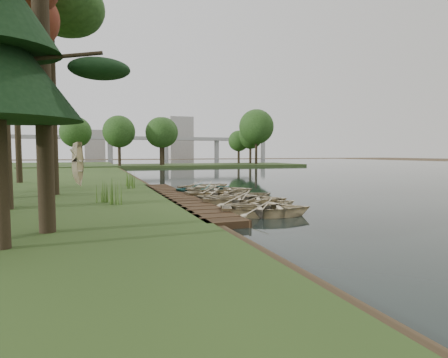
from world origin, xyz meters
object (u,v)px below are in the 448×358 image
object	(u,v)px
rowboat_1	(265,203)
rowboat_0	(266,207)
rowboat_2	(245,198)
stored_rowboat	(80,182)
boardwalk	(178,199)

from	to	relation	value
rowboat_1	rowboat_0	bearing A→B (deg)	145.94
rowboat_0	rowboat_1	distance (m)	1.31
rowboat_0	rowboat_2	xyz separation A→B (m)	(0.20, 2.70, 0.03)
stored_rowboat	rowboat_1	bearing A→B (deg)	-131.14
boardwalk	stored_rowboat	bearing A→B (deg)	123.30
rowboat_0	rowboat_2	bearing A→B (deg)	13.66
rowboat_2	stored_rowboat	distance (m)	13.59
rowboat_0	stored_rowboat	distance (m)	15.79
boardwalk	rowboat_0	bearing A→B (deg)	-68.81
rowboat_0	boardwalk	bearing A→B (deg)	39.02
rowboat_0	rowboat_1	world-z (taller)	rowboat_0
boardwalk	rowboat_1	bearing A→B (deg)	-59.18
boardwalk	rowboat_2	distance (m)	4.13
rowboat_0	rowboat_2	size ratio (longest dim) A/B	0.92
rowboat_1	stored_rowboat	size ratio (longest dim) A/B	1.12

